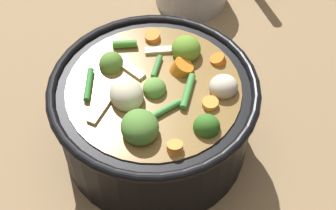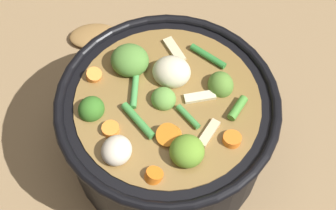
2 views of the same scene
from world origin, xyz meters
TOP-DOWN VIEW (x-y plane):
  - ground_plane at (0.00, 0.00)m, footprint 1.10×1.10m
  - cooking_pot at (0.00, 0.00)m, footprint 0.27×0.27m

SIDE VIEW (x-z plane):
  - ground_plane at x=0.00m, z-range 0.00..0.00m
  - cooking_pot at x=0.00m, z-range -0.01..0.14m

